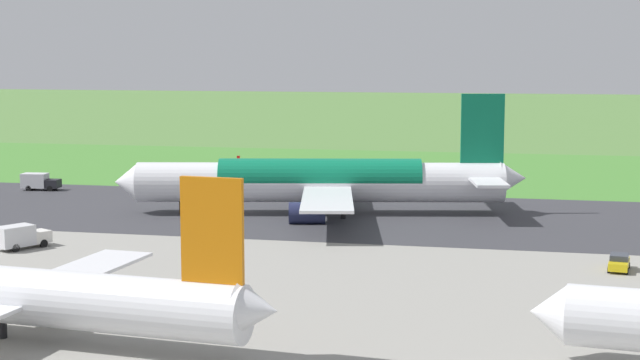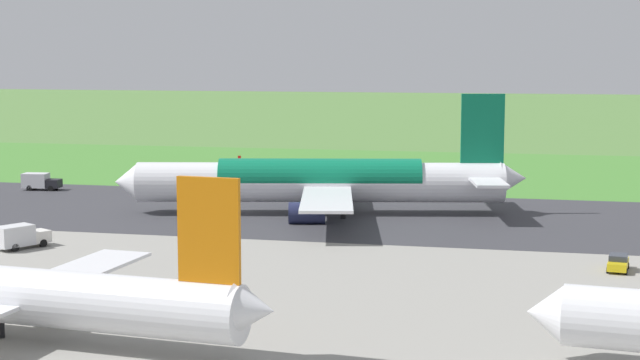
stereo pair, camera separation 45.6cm
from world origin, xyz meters
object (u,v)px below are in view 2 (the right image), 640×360
object	(u,v)px
airliner_main	(323,181)
airliner_parked_mid	(1,293)
service_truck_baggage	(40,181)
service_truck_fuel	(21,236)
service_car_followme	(618,263)
traffic_cone_orange	(209,170)
no_stopping_sign	(239,161)

from	to	relation	value
airliner_main	airliner_parked_mid	distance (m)	61.24
service_truck_baggage	service_truck_fuel	bearing A→B (deg)	115.92
service_truck_fuel	service_car_followme	bearing A→B (deg)	-177.52
airliner_main	service_truck_baggage	distance (m)	48.96
airliner_main	traffic_cone_orange	xyz separation A→B (m)	(29.81, -40.87, -4.08)
airliner_parked_mid	service_truck_fuel	world-z (taller)	airliner_parked_mid
airliner_parked_mid	service_car_followme	world-z (taller)	airliner_parked_mid
service_car_followme	traffic_cone_orange	world-z (taller)	service_car_followme
airliner_main	no_stopping_sign	distance (m)	53.36
airliner_main	airliner_parked_mid	world-z (taller)	airliner_main
service_car_followme	no_stopping_sign	world-z (taller)	no_stopping_sign
service_car_followme	traffic_cone_orange	distance (m)	93.95
service_car_followme	service_truck_fuel	xyz separation A→B (m)	(62.13, 2.69, 0.56)
service_truck_baggage	traffic_cone_orange	world-z (taller)	service_truck_baggage
service_car_followme	traffic_cone_orange	bearing A→B (deg)	-46.22
airliner_main	service_car_followme	world-z (taller)	airliner_main
airliner_parked_mid	service_car_followme	xyz separation A→B (m)	(-46.31, -33.25, -2.63)
service_car_followme	no_stopping_sign	size ratio (longest dim) A/B	1.88
service_truck_fuel	no_stopping_sign	distance (m)	76.26
service_car_followme	no_stopping_sign	xyz separation A→B (m)	(61.03, -73.56, 0.56)
service_car_followme	airliner_main	bearing A→B (deg)	-37.47
service_truck_fuel	traffic_cone_orange	bearing A→B (deg)	-87.67
traffic_cone_orange	airliner_main	bearing A→B (deg)	126.11
service_truck_fuel	traffic_cone_orange	xyz separation A→B (m)	(2.87, -70.53, -1.13)
service_truck_fuel	traffic_cone_orange	distance (m)	70.60
service_truck_baggage	service_car_followme	distance (m)	91.34
service_truck_baggage	service_car_followme	world-z (taller)	service_truck_baggage
airliner_parked_mid	traffic_cone_orange	world-z (taller)	airliner_parked_mid
no_stopping_sign	traffic_cone_orange	xyz separation A→B (m)	(3.97, 5.73, -1.13)
no_stopping_sign	traffic_cone_orange	world-z (taller)	no_stopping_sign
airliner_main	service_car_followme	distance (m)	44.47
service_truck_baggage	traffic_cone_orange	bearing A→B (deg)	-121.43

